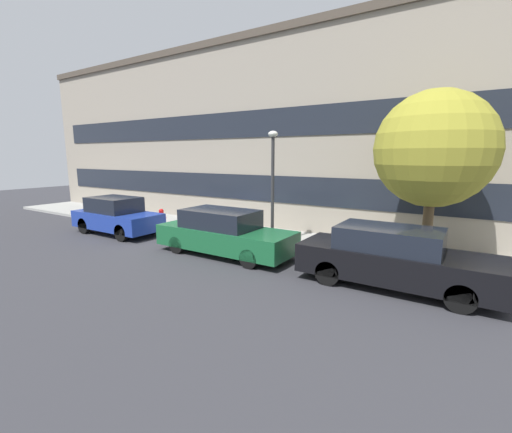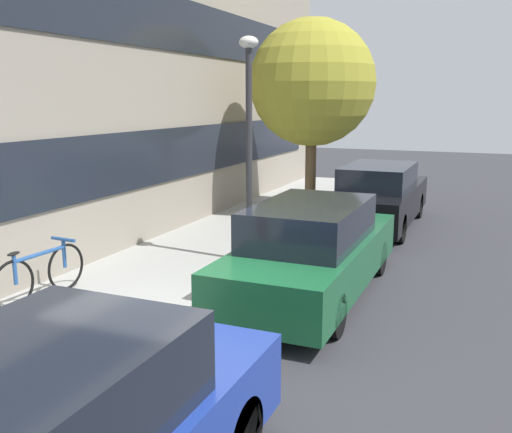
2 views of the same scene
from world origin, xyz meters
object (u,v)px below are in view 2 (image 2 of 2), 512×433
at_px(bicycle, 41,272).
at_px(parked_car_black, 379,196).
at_px(lamp_post, 249,122).
at_px(parked_car_green, 312,250).
at_px(street_tree, 312,83).

bearing_deg(bicycle, parked_car_black, -21.66).
bearing_deg(lamp_post, parked_car_black, -19.05).
bearing_deg(parked_car_black, parked_car_green, 180.00).
relative_size(parked_car_black, bicycle, 2.74).
height_order(parked_car_black, street_tree, street_tree).
relative_size(bicycle, street_tree, 0.35).
height_order(parked_car_green, lamp_post, lamp_post).
bearing_deg(parked_car_green, bicycle, 120.76).
height_order(parked_car_green, parked_car_black, parked_car_black).
relative_size(bicycle, lamp_post, 0.44).
bearing_deg(parked_car_black, bicycle, 154.82).
height_order(bicycle, street_tree, street_tree).
relative_size(parked_car_black, street_tree, 0.96).
xyz_separation_m(parked_car_black, lamp_post, (-4.20, 1.45, 1.82)).
height_order(bicycle, lamp_post, lamp_post).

